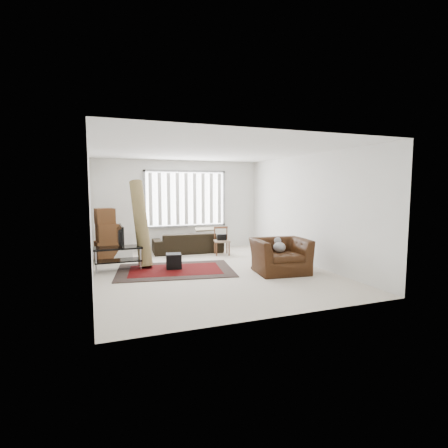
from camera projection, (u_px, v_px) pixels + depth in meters
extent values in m
plane|color=beige|center=(211.00, 271.00, 7.91)|extent=(6.00, 6.00, 0.00)
cube|color=white|center=(211.00, 150.00, 7.62)|extent=(5.00, 6.00, 0.02)
cube|color=white|center=(179.00, 206.00, 10.55)|extent=(5.00, 0.02, 2.70)
cube|color=white|center=(278.00, 226.00, 4.97)|extent=(5.00, 0.02, 2.70)
cube|color=white|center=(91.00, 215.00, 6.88)|extent=(0.02, 6.00, 2.70)
cube|color=white|center=(306.00, 210.00, 8.65)|extent=(0.02, 6.00, 2.70)
cube|color=white|center=(186.00, 199.00, 10.58)|extent=(2.40, 0.01, 1.60)
cube|color=gray|center=(186.00, 199.00, 10.57)|extent=(2.52, 0.06, 1.72)
cube|color=white|center=(186.00, 199.00, 10.53)|extent=(2.40, 0.02, 1.55)
cube|color=black|center=(175.00, 270.00, 7.97)|extent=(2.85, 2.14, 0.02)
cube|color=#4D0607|center=(175.00, 270.00, 7.97)|extent=(2.22, 1.52, 0.00)
cube|color=black|center=(118.00, 248.00, 8.01)|extent=(1.07, 0.48, 0.04)
cube|color=black|center=(118.00, 261.00, 8.04)|extent=(1.03, 0.45, 0.03)
cylinder|color=#B2B2B7|center=(96.00, 262.00, 7.68)|extent=(0.03, 0.03, 0.54)
cylinder|color=#B2B2B7|center=(141.00, 259.00, 8.02)|extent=(0.03, 0.03, 0.54)
cylinder|color=#B2B2B7|center=(96.00, 258.00, 8.06)|extent=(0.03, 0.03, 0.54)
cylinder|color=#B2B2B7|center=(138.00, 255.00, 8.40)|extent=(0.03, 0.03, 0.54)
imported|color=black|center=(117.00, 236.00, 7.98)|extent=(0.11, 0.87, 0.50)
cube|color=black|center=(174.00, 261.00, 8.11)|extent=(0.39, 0.39, 0.34)
cube|color=brown|center=(107.00, 251.00, 9.11)|extent=(0.63, 0.59, 0.50)
cube|color=brown|center=(107.00, 233.00, 9.04)|extent=(0.57, 0.53, 0.45)
cube|color=brown|center=(105.00, 216.00, 9.03)|extent=(0.53, 0.53, 0.40)
cube|color=silver|center=(122.00, 247.00, 9.08)|extent=(0.57, 0.32, 0.69)
cylinder|color=olive|center=(141.00, 223.00, 8.35)|extent=(0.48, 1.00, 2.09)
imported|color=black|center=(188.00, 239.00, 10.18)|extent=(2.05, 0.99, 0.77)
cube|color=#8A715A|center=(222.00, 241.00, 9.83)|extent=(0.50, 0.50, 0.05)
cylinder|color=brown|center=(216.00, 249.00, 9.64)|extent=(0.04, 0.04, 0.39)
cylinder|color=brown|center=(229.00, 249.00, 9.70)|extent=(0.04, 0.04, 0.39)
cylinder|color=brown|center=(215.00, 247.00, 9.99)|extent=(0.04, 0.04, 0.39)
cylinder|color=brown|center=(227.00, 247.00, 10.05)|extent=(0.04, 0.04, 0.39)
cube|color=brown|center=(221.00, 227.00, 9.97)|extent=(0.40, 0.12, 0.06)
cube|color=brown|center=(215.00, 233.00, 9.96)|extent=(0.04, 0.04, 0.39)
cube|color=brown|center=(227.00, 233.00, 10.02)|extent=(0.04, 0.04, 0.39)
cube|color=black|center=(222.00, 237.00, 9.82)|extent=(0.29, 0.20, 0.17)
imported|color=#32190A|center=(280.00, 253.00, 7.78)|extent=(1.28, 1.14, 0.87)
ellipsoid|color=#59595B|center=(280.00, 248.00, 7.76)|extent=(0.27, 0.33, 0.21)
sphere|color=#59595B|center=(278.00, 241.00, 7.91)|extent=(0.16, 0.16, 0.16)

